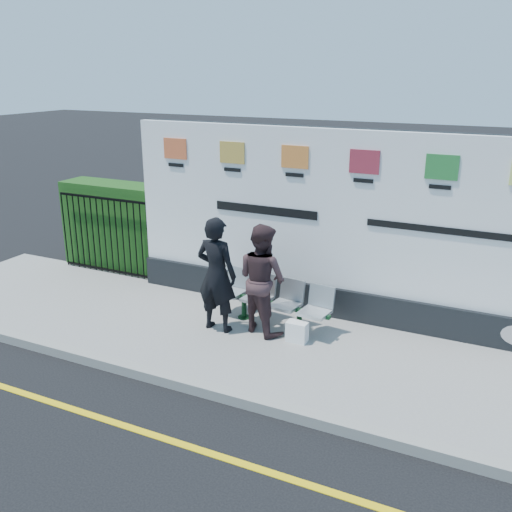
{
  "coord_description": "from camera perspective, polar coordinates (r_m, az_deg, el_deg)",
  "views": [
    {
      "loc": [
        2.7,
        -4.46,
        3.98
      ],
      "look_at": [
        -0.88,
        2.97,
        1.25
      ],
      "focal_mm": 40.0,
      "sensor_mm": 36.0,
      "label": 1
    }
  ],
  "objects": [
    {
      "name": "railing",
      "position": [
        11.47,
        -14.89,
        2.05
      ],
      "size": [
        2.05,
        0.06,
        1.54
      ],
      "primitive_type": null,
      "color": "black",
      "rests_on": "pavement"
    },
    {
      "name": "pavement",
      "position": [
        8.44,
        4.08,
        -9.44
      ],
      "size": [
        14.0,
        3.0,
        0.12
      ],
      "primitive_type": "cube",
      "color": "gray",
      "rests_on": "ground"
    },
    {
      "name": "hedge",
      "position": [
        11.78,
        -13.52,
        2.99
      ],
      "size": [
        2.35,
        0.7,
        1.7
      ],
      "primitive_type": "cube",
      "color": "#1D4A16",
      "rests_on": "pavement"
    },
    {
      "name": "billboard",
      "position": [
        8.97,
        10.46,
        1.41
      ],
      "size": [
        8.0,
        0.3,
        3.0
      ],
      "color": "black",
      "rests_on": "pavement"
    },
    {
      "name": "carrier_bag_white",
      "position": [
        8.51,
        4.13,
        -7.56
      ],
      "size": [
        0.31,
        0.18,
        0.31
      ],
      "primitive_type": "cube",
      "color": "white",
      "rests_on": "pavement"
    },
    {
      "name": "woman_right",
      "position": [
        8.57,
        0.61,
        -2.28
      ],
      "size": [
        1.0,
        0.9,
        1.7
      ],
      "primitive_type": "imported",
      "rotation": [
        0.0,
        0.0,
        2.77
      ],
      "color": "#3C2729",
      "rests_on": "pavement"
    },
    {
      "name": "bench",
      "position": [
        8.99,
        1.5,
        -5.69
      ],
      "size": [
        1.98,
        0.74,
        0.41
      ],
      "primitive_type": null,
      "rotation": [
        0.0,
        0.0,
        -0.12
      ],
      "color": "#ADB3B6",
      "rests_on": "pavement"
    },
    {
      "name": "kerb",
      "position": [
        7.24,
        -0.48,
        -14.39
      ],
      "size": [
        14.0,
        0.18,
        0.14
      ],
      "primitive_type": "cube",
      "color": "gray",
      "rests_on": "ground"
    },
    {
      "name": "ground",
      "position": [
        6.56,
        -4.56,
        -19.12
      ],
      "size": [
        80.0,
        80.0,
        0.0
      ],
      "primitive_type": "plane",
      "color": "black"
    },
    {
      "name": "woman_left",
      "position": [
        8.62,
        -3.96,
        -1.87
      ],
      "size": [
        0.67,
        0.45,
        1.79
      ],
      "primitive_type": "imported",
      "rotation": [
        0.0,
        0.0,
        3.11
      ],
      "color": "black",
      "rests_on": "pavement"
    },
    {
      "name": "yellow_line",
      "position": [
        6.56,
        -4.56,
        -19.09
      ],
      "size": [
        14.0,
        0.1,
        0.01
      ],
      "primitive_type": "cube",
      "color": "yellow",
      "rests_on": "ground"
    },
    {
      "name": "handbag_brown",
      "position": [
        8.98,
        0.13,
        -3.43
      ],
      "size": [
        0.33,
        0.21,
        0.24
      ],
      "primitive_type": "cube",
      "rotation": [
        0.0,
        0.0,
        -0.29
      ],
      "color": "black",
      "rests_on": "bench"
    }
  ]
}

